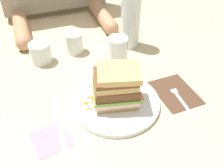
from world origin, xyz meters
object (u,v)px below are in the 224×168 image
napkin_dark (175,92)px  juice_glass (118,52)px  napkin_pink (51,139)px  main_plate (115,102)px  empty_tumbler_0 (74,43)px  empty_tumbler_1 (41,53)px  water_bottle (131,11)px  sandwich (116,86)px  fork (179,96)px  knife (59,123)px

napkin_dark → juice_glass: juice_glass is taller
juice_glass → napkin_pink: bearing=-137.3°
main_plate → empty_tumbler_0: empty_tumbler_0 is taller
napkin_dark → empty_tumbler_1: size_ratio=2.06×
napkin_pink → water_bottle: bearing=44.1°
main_plate → water_bottle: water_bottle is taller
napkin_pink → juice_glass: bearing=42.7°
empty_tumbler_1 → napkin_pink: size_ratio=0.79×
juice_glass → water_bottle: bearing=48.1°
empty_tumbler_0 → empty_tumbler_1: (-0.13, -0.02, -0.00)m
juice_glass → napkin_pink: (-0.28, -0.26, -0.04)m
sandwich → napkin_dark: size_ratio=0.96×
napkin_dark → fork: (-0.00, -0.02, 0.00)m
knife → napkin_pink: size_ratio=2.12×
main_plate → juice_glass: 0.22m
fork → juice_glass: size_ratio=1.68×
water_bottle → empty_tumbler_1: size_ratio=4.12×
main_plate → knife: bearing=-173.4°
water_bottle → napkin_dark: bearing=-85.8°
sandwich → fork: bearing=-11.3°
juice_glass → fork: bearing=-65.3°
napkin_dark → napkin_pink: 0.40m
napkin_dark → juice_glass: bearing=117.1°
napkin_pink → sandwich: bearing=17.5°
main_plate → sandwich: (0.00, -0.00, 0.06)m
napkin_dark → juice_glass: size_ratio=1.56×
napkin_dark → empty_tumbler_0: bearing=125.0°
knife → napkin_pink: bearing=-124.4°
knife → juice_glass: 0.34m
empty_tumbler_1 → empty_tumbler_0: bearing=10.2°
empty_tumbler_0 → napkin_dark: bearing=-55.0°
napkin_dark → water_bottle: bearing=94.2°
fork → napkin_pink: 0.39m
sandwich → water_bottle: bearing=60.2°
empty_tumbler_0 → sandwich: bearing=-82.2°
main_plate → juice_glass: (0.08, 0.20, 0.04)m
juice_glass → napkin_pink: 0.39m
napkin_dark → napkin_pink: bearing=-173.1°
fork → empty_tumbler_1: size_ratio=2.21×
fork → napkin_pink: (-0.39, -0.03, -0.00)m
empty_tumbler_0 → main_plate: bearing=-82.2°
juice_glass → water_bottle: 0.16m
fork → empty_tumbler_1: empty_tumbler_1 is taller
water_bottle → napkin_pink: (-0.37, -0.36, -0.14)m
main_plate → napkin_pink: bearing=-162.3°
juice_glass → empty_tumbler_0: bearing=135.9°
main_plate → napkin_dark: (0.19, -0.02, -0.01)m
napkin_dark → knife: bearing=-179.5°
sandwich → empty_tumbler_1: 0.35m
sandwich → water_bottle: water_bottle is taller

